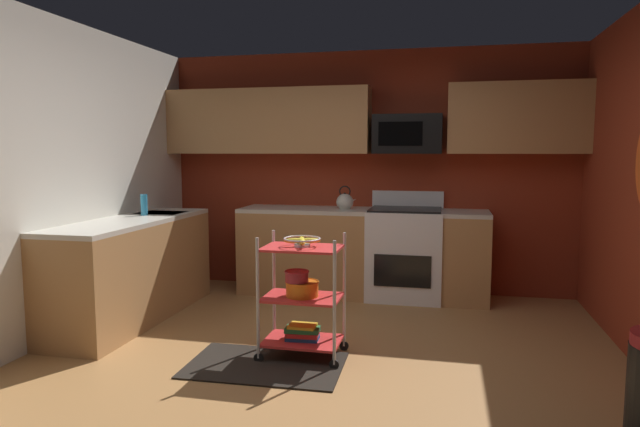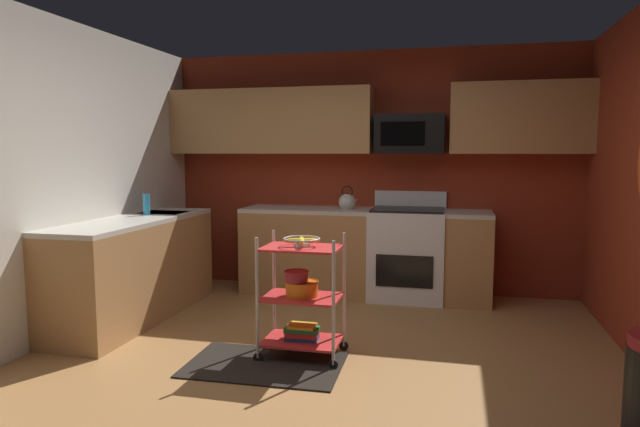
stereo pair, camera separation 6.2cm
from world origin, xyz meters
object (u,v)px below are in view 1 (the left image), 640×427
(kettle, at_px, (345,202))
(microwave, at_px, (408,134))
(rolling_cart, at_px, (302,297))
(mixing_bowl_small, at_px, (297,276))
(mixing_bowl_large, at_px, (302,288))
(oven_range, at_px, (405,252))
(dish_soap_bottle, at_px, (144,205))
(book_stack, at_px, (302,332))
(fruit_bowl, at_px, (302,240))

(kettle, bearing_deg, microwave, 9.69)
(rolling_cart, distance_m, mixing_bowl_small, 0.17)
(kettle, bearing_deg, mixing_bowl_small, -90.36)
(rolling_cart, bearing_deg, mixing_bowl_large, -180.00)
(oven_range, distance_m, dish_soap_bottle, 2.65)
(book_stack, bearing_deg, mixing_bowl_small, -133.41)
(fruit_bowl, distance_m, book_stack, 0.69)
(microwave, relative_size, mixing_bowl_large, 2.78)
(oven_range, relative_size, kettle, 4.17)
(fruit_bowl, xyz_separation_m, kettle, (-0.02, 1.87, 0.12))
(book_stack, relative_size, kettle, 0.99)
(microwave, xyz_separation_m, book_stack, (-0.61, -1.97, -1.52))
(book_stack, bearing_deg, mixing_bowl_large, 180.00)
(oven_range, relative_size, rolling_cart, 1.20)
(oven_range, distance_m, rolling_cart, 1.97)
(mixing_bowl_large, xyz_separation_m, kettle, (-0.02, 1.87, 0.48))
(mixing_bowl_small, height_order, kettle, kettle)
(mixing_bowl_small, bearing_deg, microwave, 72.14)
(microwave, height_order, dish_soap_bottle, microwave)
(book_stack, bearing_deg, dish_soap_bottle, 154.19)
(microwave, distance_m, mixing_bowl_small, 2.37)
(mixing_bowl_small, distance_m, book_stack, 0.44)
(dish_soap_bottle, bearing_deg, oven_range, 23.01)
(mixing_bowl_small, xyz_separation_m, kettle, (0.01, 1.90, 0.38))
(oven_range, relative_size, book_stack, 4.19)
(kettle, distance_m, dish_soap_bottle, 2.02)
(oven_range, distance_m, mixing_bowl_small, 2.02)
(mixing_bowl_large, xyz_separation_m, book_stack, (0.00, 0.00, -0.33))
(microwave, relative_size, dish_soap_bottle, 3.50)
(mixing_bowl_large, distance_m, mixing_bowl_small, 0.11)
(microwave, bearing_deg, rolling_cart, -107.30)
(microwave, bearing_deg, fruit_bowl, -107.30)
(rolling_cart, relative_size, book_stack, 3.48)
(mixing_bowl_large, relative_size, book_stack, 0.96)
(fruit_bowl, relative_size, dish_soap_bottle, 1.36)
(mixing_bowl_small, height_order, book_stack, mixing_bowl_small)
(mixing_bowl_large, height_order, dish_soap_bottle, dish_soap_bottle)
(fruit_bowl, distance_m, mixing_bowl_large, 0.36)
(microwave, distance_m, mixing_bowl_large, 2.38)
(mixing_bowl_large, bearing_deg, mixing_bowl_small, -132.57)
(fruit_bowl, height_order, dish_soap_bottle, dish_soap_bottle)
(mixing_bowl_large, relative_size, kettle, 0.95)
(rolling_cart, xyz_separation_m, mixing_bowl_large, (-0.00, -0.00, 0.07))
(mixing_bowl_large, bearing_deg, microwave, 72.68)
(mixing_bowl_large, xyz_separation_m, dish_soap_bottle, (-1.77, 0.86, 0.50))
(mixing_bowl_small, height_order, dish_soap_bottle, dish_soap_bottle)
(mixing_bowl_small, xyz_separation_m, book_stack, (0.03, 0.03, -0.43))
(fruit_bowl, distance_m, dish_soap_bottle, 1.97)
(microwave, relative_size, fruit_bowl, 2.57)
(oven_range, height_order, rolling_cart, oven_range)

